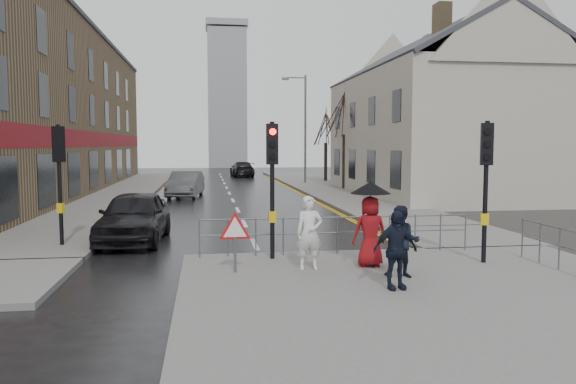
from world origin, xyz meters
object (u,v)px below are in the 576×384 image
object	(u,v)px
pedestrian_b	(402,242)
pedestrian_d	(395,250)
pedestrian_a	(309,233)
car_mid	(186,184)
pedestrian_with_umbrella	(370,220)
car_parked	(134,217)

from	to	relation	value
pedestrian_b	pedestrian_d	distance (m)	1.05
pedestrian_d	pedestrian_a	bearing A→B (deg)	117.05
pedestrian_b	car_mid	bearing A→B (deg)	128.88
pedestrian_with_umbrella	pedestrian_d	world-z (taller)	pedestrian_with_umbrella
pedestrian_a	car_parked	world-z (taller)	pedestrian_a
car_parked	car_mid	bearing A→B (deg)	89.23
pedestrian_with_umbrella	pedestrian_d	size ratio (longest dim) A/B	1.28
car_parked	pedestrian_a	bearing A→B (deg)	-45.26
pedestrian_a	pedestrian_with_umbrella	bearing A→B (deg)	3.40
pedestrian_d	car_mid	size ratio (longest dim) A/B	0.35
pedestrian_with_umbrella	car_mid	distance (m)	20.35
pedestrian_d	pedestrian_b	bearing A→B (deg)	56.47
car_mid	pedestrian_with_umbrella	bearing A→B (deg)	-68.55
pedestrian_b	car_parked	size ratio (longest dim) A/B	0.34
pedestrian_with_umbrella	car_parked	distance (m)	7.81
pedestrian_d	car_mid	xyz separation A→B (m)	(-4.80, 21.83, -0.18)
pedestrian_b	pedestrian_with_umbrella	size ratio (longest dim) A/B	0.78
pedestrian_b	car_mid	world-z (taller)	pedestrian_b
car_parked	car_mid	xyz separation A→B (m)	(1.04, 14.72, -0.04)
pedestrian_b	car_parked	distance (m)	8.84
pedestrian_d	pedestrian_with_umbrella	bearing A→B (deg)	80.37
pedestrian_a	pedestrian_b	distance (m)	2.11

